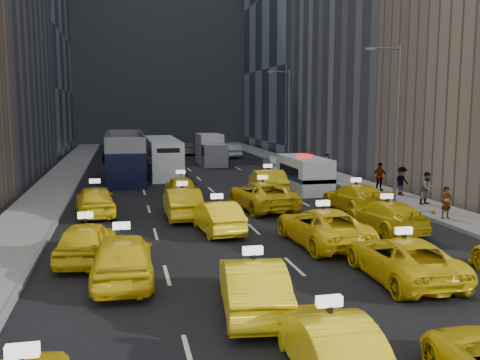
{
  "coord_description": "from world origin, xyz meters",
  "views": [
    {
      "loc": [
        -5.85,
        -15.5,
        5.62
      ],
      "look_at": [
        -0.15,
        10.25,
        2.0
      ],
      "focal_mm": 40.0,
      "sensor_mm": 36.0,
      "label": 1
    }
  ],
  "objects_px": {
    "nypd_van": "(304,174)",
    "city_bus": "(163,157)",
    "taxi_1": "(328,342)",
    "pedestrian_0": "(446,203)",
    "double_decker": "(125,156)",
    "box_truck": "(211,150)"
  },
  "relations": [
    {
      "from": "nypd_van",
      "to": "double_decker",
      "type": "distance_m",
      "value": 14.74
    },
    {
      "from": "city_bus",
      "to": "taxi_1",
      "type": "bearing_deg",
      "value": -81.29
    },
    {
      "from": "double_decker",
      "to": "box_truck",
      "type": "distance_m",
      "value": 12.11
    },
    {
      "from": "taxi_1",
      "to": "pedestrian_0",
      "type": "relative_size",
      "value": 2.64
    },
    {
      "from": "double_decker",
      "to": "pedestrian_0",
      "type": "relative_size",
      "value": 7.77
    },
    {
      "from": "nypd_van",
      "to": "double_decker",
      "type": "xyz_separation_m",
      "value": [
        -11.67,
        8.98,
        0.64
      ]
    },
    {
      "from": "taxi_1",
      "to": "box_truck",
      "type": "height_order",
      "value": "box_truck"
    },
    {
      "from": "nypd_van",
      "to": "box_truck",
      "type": "distance_m",
      "value": 18.16
    },
    {
      "from": "taxi_1",
      "to": "double_decker",
      "type": "height_order",
      "value": "double_decker"
    },
    {
      "from": "box_truck",
      "to": "pedestrian_0",
      "type": "height_order",
      "value": "box_truck"
    },
    {
      "from": "box_truck",
      "to": "pedestrian_0",
      "type": "relative_size",
      "value": 4.11
    },
    {
      "from": "double_decker",
      "to": "pedestrian_0",
      "type": "height_order",
      "value": "double_decker"
    },
    {
      "from": "taxi_1",
      "to": "city_bus",
      "type": "relative_size",
      "value": 0.36
    },
    {
      "from": "nypd_van",
      "to": "pedestrian_0",
      "type": "distance_m",
      "value": 11.3
    },
    {
      "from": "taxi_1",
      "to": "nypd_van",
      "type": "relative_size",
      "value": 0.71
    },
    {
      "from": "taxi_1",
      "to": "double_decker",
      "type": "relative_size",
      "value": 0.34
    },
    {
      "from": "taxi_1",
      "to": "pedestrian_0",
      "type": "distance_m",
      "value": 17.31
    },
    {
      "from": "nypd_van",
      "to": "city_bus",
      "type": "distance_m",
      "value": 14.1
    },
    {
      "from": "nypd_van",
      "to": "taxi_1",
      "type": "bearing_deg",
      "value": -113.01
    },
    {
      "from": "double_decker",
      "to": "taxi_1",
      "type": "bearing_deg",
      "value": -87.6
    },
    {
      "from": "nypd_van",
      "to": "city_bus",
      "type": "bearing_deg",
      "value": 122.63
    },
    {
      "from": "nypd_van",
      "to": "box_truck",
      "type": "height_order",
      "value": "box_truck"
    }
  ]
}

